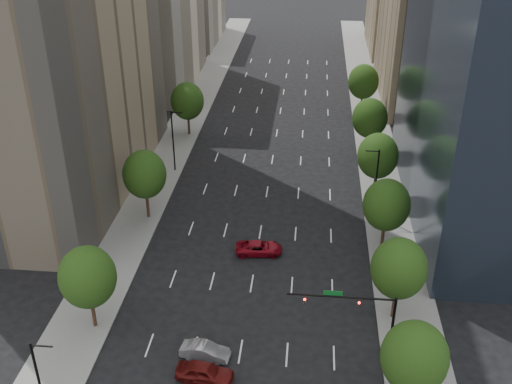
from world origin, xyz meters
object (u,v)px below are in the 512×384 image
(traffic_signal, at_px, (364,314))
(car_silver, at_px, (205,351))
(car_maroon, at_px, (205,372))
(car_red_far, at_px, (259,248))

(traffic_signal, relative_size, car_silver, 2.08)
(car_maroon, relative_size, car_red_far, 0.95)
(car_maroon, xyz_separation_m, car_silver, (-0.42, 2.62, -0.11))
(traffic_signal, distance_m, car_red_far, 19.18)
(traffic_signal, bearing_deg, car_red_far, 123.43)
(car_maroon, xyz_separation_m, car_red_far, (2.83, 19.19, -0.12))
(traffic_signal, distance_m, car_maroon, 14.27)
(car_silver, bearing_deg, car_red_far, -3.94)
(car_maroon, bearing_deg, traffic_signal, -67.92)
(car_maroon, relative_size, car_silver, 1.12)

